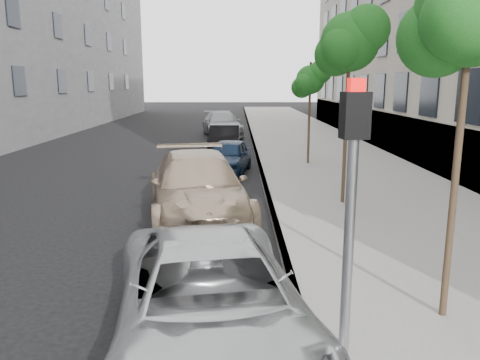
{
  "coord_description": "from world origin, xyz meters",
  "views": [
    {
      "loc": [
        0.24,
        -4.68,
        3.42
      ],
      "look_at": [
        0.3,
        4.5,
        1.5
      ],
      "focal_mm": 35.0,
      "sensor_mm": 36.0,
      "label": 1
    }
  ],
  "objects_px": {
    "signal_pole": "(350,214)",
    "suv": "(198,187)",
    "tree_near": "(474,11)",
    "tree_mid": "(351,42)",
    "sedan_black": "(224,140)",
    "minivan": "(210,301)",
    "tree_far": "(311,80)",
    "sedan_blue": "(228,156)",
    "sedan_rear": "(222,124)"
  },
  "relations": [
    {
      "from": "tree_mid",
      "to": "signal_pole",
      "type": "xyz_separation_m",
      "value": [
        -1.93,
        -8.46,
        -2.25
      ]
    },
    {
      "from": "sedan_blue",
      "to": "sedan_black",
      "type": "relative_size",
      "value": 0.91
    },
    {
      "from": "signal_pole",
      "to": "sedan_blue",
      "type": "height_order",
      "value": "signal_pole"
    },
    {
      "from": "tree_near",
      "to": "minivan",
      "type": "bearing_deg",
      "value": -168.07
    },
    {
      "from": "tree_mid",
      "to": "suv",
      "type": "distance_m",
      "value": 5.51
    },
    {
      "from": "tree_near",
      "to": "sedan_blue",
      "type": "xyz_separation_m",
      "value": [
        -3.33,
        11.54,
        -3.66
      ]
    },
    {
      "from": "minivan",
      "to": "signal_pole",
      "type": "bearing_deg",
      "value": -51.39
    },
    {
      "from": "tree_mid",
      "to": "sedan_black",
      "type": "bearing_deg",
      "value": 109.56
    },
    {
      "from": "tree_mid",
      "to": "suv",
      "type": "height_order",
      "value": "tree_mid"
    },
    {
      "from": "tree_near",
      "to": "sedan_blue",
      "type": "relative_size",
      "value": 1.34
    },
    {
      "from": "tree_near",
      "to": "sedan_blue",
      "type": "height_order",
      "value": "tree_near"
    },
    {
      "from": "signal_pole",
      "to": "suv",
      "type": "xyz_separation_m",
      "value": [
        -2.05,
        7.26,
        -1.37
      ]
    },
    {
      "from": "minivan",
      "to": "sedan_black",
      "type": "relative_size",
      "value": 1.23
    },
    {
      "from": "sedan_blue",
      "to": "sedan_black",
      "type": "height_order",
      "value": "sedan_black"
    },
    {
      "from": "tree_far",
      "to": "sedan_black",
      "type": "bearing_deg",
      "value": 134.85
    },
    {
      "from": "minivan",
      "to": "sedan_rear",
      "type": "distance_m",
      "value": 24.8
    },
    {
      "from": "signal_pole",
      "to": "sedan_rear",
      "type": "bearing_deg",
      "value": 87.37
    },
    {
      "from": "tree_near",
      "to": "suv",
      "type": "distance_m",
      "value": 7.48
    },
    {
      "from": "signal_pole",
      "to": "tree_far",
      "type": "bearing_deg",
      "value": 75.62
    },
    {
      "from": "tree_mid",
      "to": "sedan_blue",
      "type": "bearing_deg",
      "value": 123.41
    },
    {
      "from": "signal_pole",
      "to": "suv",
      "type": "height_order",
      "value": "signal_pole"
    },
    {
      "from": "sedan_rear",
      "to": "signal_pole",
      "type": "bearing_deg",
      "value": -94.64
    },
    {
      "from": "signal_pole",
      "to": "minivan",
      "type": "bearing_deg",
      "value": 131.02
    },
    {
      "from": "minivan",
      "to": "sedan_black",
      "type": "xyz_separation_m",
      "value": [
        -0.27,
        17.31,
        -0.03
      ]
    },
    {
      "from": "signal_pole",
      "to": "sedan_blue",
      "type": "relative_size",
      "value": 0.88
    },
    {
      "from": "tree_near",
      "to": "sedan_blue",
      "type": "distance_m",
      "value": 12.56
    },
    {
      "from": "tree_mid",
      "to": "minivan",
      "type": "bearing_deg",
      "value": -114.79
    },
    {
      "from": "tree_far",
      "to": "minivan",
      "type": "relative_size",
      "value": 0.81
    },
    {
      "from": "tree_far",
      "to": "sedan_black",
      "type": "relative_size",
      "value": 1.0
    },
    {
      "from": "tree_near",
      "to": "tree_mid",
      "type": "height_order",
      "value": "tree_mid"
    },
    {
      "from": "signal_pole",
      "to": "sedan_black",
      "type": "distance_m",
      "value": 18.71
    },
    {
      "from": "sedan_blue",
      "to": "sedan_black",
      "type": "distance_m",
      "value": 5.07
    },
    {
      "from": "tree_mid",
      "to": "sedan_black",
      "type": "relative_size",
      "value": 1.27
    },
    {
      "from": "sedan_black",
      "to": "sedan_rear",
      "type": "xyz_separation_m",
      "value": [
        -0.35,
        7.47,
        0.11
      ]
    },
    {
      "from": "signal_pole",
      "to": "sedan_rear",
      "type": "height_order",
      "value": "signal_pole"
    },
    {
      "from": "tree_mid",
      "to": "suv",
      "type": "bearing_deg",
      "value": -163.22
    },
    {
      "from": "suv",
      "to": "tree_mid",
      "type": "bearing_deg",
      "value": 6.94
    },
    {
      "from": "sedan_rear",
      "to": "sedan_black",
      "type": "bearing_deg",
      "value": -96.41
    },
    {
      "from": "suv",
      "to": "sedan_blue",
      "type": "height_order",
      "value": "suv"
    },
    {
      "from": "tree_mid",
      "to": "minivan",
      "type": "height_order",
      "value": "tree_mid"
    },
    {
      "from": "signal_pole",
      "to": "sedan_blue",
      "type": "xyz_separation_m",
      "value": [
        -1.4,
        13.51,
        -1.56
      ]
    },
    {
      "from": "tree_mid",
      "to": "suv",
      "type": "relative_size",
      "value": 0.92
    },
    {
      "from": "tree_far",
      "to": "suv",
      "type": "xyz_separation_m",
      "value": [
        -3.98,
        -7.7,
        -2.69
      ]
    },
    {
      "from": "sedan_black",
      "to": "tree_mid",
      "type": "bearing_deg",
      "value": -69.68
    },
    {
      "from": "signal_pole",
      "to": "minivan",
      "type": "height_order",
      "value": "signal_pole"
    },
    {
      "from": "signal_pole",
      "to": "sedan_blue",
      "type": "bearing_deg",
      "value": 88.88
    },
    {
      "from": "signal_pole",
      "to": "sedan_black",
      "type": "bearing_deg",
      "value": 88.08
    },
    {
      "from": "sedan_rear",
      "to": "suv",
      "type": "bearing_deg",
      "value": -99.17
    },
    {
      "from": "tree_far",
      "to": "sedan_black",
      "type": "distance_m",
      "value": 5.83
    },
    {
      "from": "tree_near",
      "to": "sedan_rear",
      "type": "height_order",
      "value": "tree_near"
    }
  ]
}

